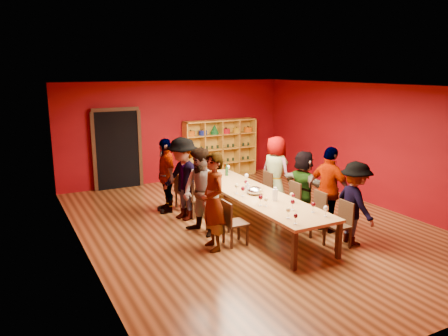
{
  "coord_description": "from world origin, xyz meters",
  "views": [
    {
      "loc": [
        -4.72,
        -7.71,
        3.35
      ],
      "look_at": [
        -0.27,
        0.83,
        1.15
      ],
      "focal_mm": 35.0,
      "sensor_mm": 36.0,
      "label": 1
    }
  ],
  "objects_px": {
    "shelving_unit": "(220,146)",
    "person_left_2": "(201,192)",
    "chair_person_left_3": "(194,196)",
    "chair_person_right_0": "(341,222)",
    "tasting_table": "(253,195)",
    "wine_bottle": "(227,171)",
    "chair_person_left_4": "(182,189)",
    "chair_person_right_3": "(264,188)",
    "chair_person_left_2": "(214,209)",
    "person_left_1": "(213,202)",
    "person_left_3": "(183,179)",
    "person_left_4": "(166,175)",
    "spittoon_bowl": "(255,191)",
    "person_right_0": "(355,203)",
    "chair_person_left_1": "(232,221)",
    "person_right_3": "(276,171)",
    "chair_person_right_1": "(316,211)",
    "person_right_1": "(329,190)",
    "chair_person_right_2": "(291,200)",
    "person_right_2": "(303,185)"
  },
  "relations": [
    {
      "from": "chair_person_right_3",
      "to": "wine_bottle",
      "type": "height_order",
      "value": "wine_bottle"
    },
    {
      "from": "person_left_1",
      "to": "chair_person_right_0",
      "type": "xyz_separation_m",
      "value": [
        2.21,
        -1.03,
        -0.44
      ]
    },
    {
      "from": "tasting_table",
      "to": "chair_person_left_2",
      "type": "xyz_separation_m",
      "value": [
        -0.91,
        0.03,
        -0.2
      ]
    },
    {
      "from": "person_left_1",
      "to": "chair_person_right_3",
      "type": "distance_m",
      "value": 2.82
    },
    {
      "from": "chair_person_left_1",
      "to": "chair_person_left_4",
      "type": "bearing_deg",
      "value": 90.0
    },
    {
      "from": "person_left_2",
      "to": "chair_person_left_1",
      "type": "bearing_deg",
      "value": 3.74
    },
    {
      "from": "shelving_unit",
      "to": "person_left_2",
      "type": "xyz_separation_m",
      "value": [
        -2.59,
        -4.28,
        -0.08
      ]
    },
    {
      "from": "person_left_4",
      "to": "spittoon_bowl",
      "type": "distance_m",
      "value": 2.32
    },
    {
      "from": "chair_person_right_3",
      "to": "chair_person_left_2",
      "type": "bearing_deg",
      "value": -152.71
    },
    {
      "from": "chair_person_right_0",
      "to": "chair_person_right_1",
      "type": "xyz_separation_m",
      "value": [
        0.0,
        0.75,
        0.0
      ]
    },
    {
      "from": "chair_person_left_3",
      "to": "chair_person_right_0",
      "type": "xyz_separation_m",
      "value": [
        1.82,
        -2.86,
        0.0
      ]
    },
    {
      "from": "chair_person_left_2",
      "to": "chair_person_right_3",
      "type": "bearing_deg",
      "value": 27.29
    },
    {
      "from": "chair_person_left_1",
      "to": "person_right_0",
      "type": "xyz_separation_m",
      "value": [
        2.14,
        -1.03,
        0.32
      ]
    },
    {
      "from": "person_left_3",
      "to": "person_right_2",
      "type": "bearing_deg",
      "value": 43.83
    },
    {
      "from": "tasting_table",
      "to": "person_right_0",
      "type": "height_order",
      "value": "person_right_0"
    },
    {
      "from": "chair_person_right_0",
      "to": "tasting_table",
      "type": "bearing_deg",
      "value": 117.41
    },
    {
      "from": "person_left_1",
      "to": "person_right_0",
      "type": "height_order",
      "value": "person_left_1"
    },
    {
      "from": "person_right_3",
      "to": "spittoon_bowl",
      "type": "bearing_deg",
      "value": 116.93
    },
    {
      "from": "person_left_4",
      "to": "spittoon_bowl",
      "type": "relative_size",
      "value": 5.41
    },
    {
      "from": "chair_person_left_1",
      "to": "person_right_3",
      "type": "height_order",
      "value": "person_right_3"
    },
    {
      "from": "chair_person_right_1",
      "to": "chair_person_right_3",
      "type": "height_order",
      "value": "same"
    },
    {
      "from": "shelving_unit",
      "to": "chair_person_left_4",
      "type": "distance_m",
      "value": 3.45
    },
    {
      "from": "chair_person_left_3",
      "to": "person_left_1",
      "type": "bearing_deg",
      "value": -102.16
    },
    {
      "from": "tasting_table",
      "to": "person_right_0",
      "type": "distance_m",
      "value": 2.15
    },
    {
      "from": "person_left_3",
      "to": "chair_person_left_1",
      "type": "bearing_deg",
      "value": -11.1
    },
    {
      "from": "chair_person_right_0",
      "to": "chair_person_right_2",
      "type": "distance_m",
      "value": 1.62
    },
    {
      "from": "person_left_4",
      "to": "spittoon_bowl",
      "type": "xyz_separation_m",
      "value": [
        1.28,
        -1.94,
        -0.06
      ]
    },
    {
      "from": "chair_person_right_3",
      "to": "spittoon_bowl",
      "type": "relative_size",
      "value": 2.72
    },
    {
      "from": "chair_person_right_1",
      "to": "person_right_1",
      "type": "xyz_separation_m",
      "value": [
        0.33,
        0.0,
        0.4
      ]
    },
    {
      "from": "tasting_table",
      "to": "chair_person_right_0",
      "type": "distance_m",
      "value": 1.99
    },
    {
      "from": "chair_person_right_2",
      "to": "person_left_3",
      "type": "bearing_deg",
      "value": 148.98
    },
    {
      "from": "shelving_unit",
      "to": "person_right_2",
      "type": "relative_size",
      "value": 1.52
    },
    {
      "from": "person_right_0",
      "to": "chair_person_left_3",
      "type": "bearing_deg",
      "value": 45.99
    },
    {
      "from": "person_right_3",
      "to": "chair_person_right_1",
      "type": "bearing_deg",
      "value": 156.41
    },
    {
      "from": "chair_person_right_0",
      "to": "chair_person_right_1",
      "type": "height_order",
      "value": "same"
    },
    {
      "from": "chair_person_right_1",
      "to": "wine_bottle",
      "type": "height_order",
      "value": "wine_bottle"
    },
    {
      "from": "person_left_2",
      "to": "chair_person_right_1",
      "type": "distance_m",
      "value": 2.38
    },
    {
      "from": "person_left_3",
      "to": "chair_person_left_4",
      "type": "distance_m",
      "value": 0.86
    },
    {
      "from": "person_left_1",
      "to": "chair_person_right_1",
      "type": "xyz_separation_m",
      "value": [
        2.21,
        -0.28,
        -0.44
      ]
    },
    {
      "from": "chair_person_left_3",
      "to": "chair_person_left_2",
      "type": "bearing_deg",
      "value": -90.0
    },
    {
      "from": "chair_person_left_4",
      "to": "chair_person_right_1",
      "type": "height_order",
      "value": "same"
    },
    {
      "from": "shelving_unit",
      "to": "person_right_2",
      "type": "xyz_separation_m",
      "value": [
        -0.16,
        -4.46,
        -0.19
      ]
    },
    {
      "from": "person_right_1",
      "to": "spittoon_bowl",
      "type": "xyz_separation_m",
      "value": [
        -1.27,
        0.87,
        -0.07
      ]
    },
    {
      "from": "person_left_1",
      "to": "person_right_0",
      "type": "xyz_separation_m",
      "value": [
        2.53,
        -1.03,
        -0.11
      ]
    },
    {
      "from": "person_left_2",
      "to": "wine_bottle",
      "type": "bearing_deg",
      "value": 120.98
    },
    {
      "from": "chair_person_right_0",
      "to": "chair_person_right_2",
      "type": "relative_size",
      "value": 1.0
    },
    {
      "from": "shelving_unit",
      "to": "chair_person_left_1",
      "type": "relative_size",
      "value": 2.7
    },
    {
      "from": "person_right_1",
      "to": "chair_person_right_3",
      "type": "bearing_deg",
      "value": -1.56
    },
    {
      "from": "person_left_3",
      "to": "person_left_2",
      "type": "bearing_deg",
      "value": -21.03
    },
    {
      "from": "chair_person_left_3",
      "to": "wine_bottle",
      "type": "height_order",
      "value": "wine_bottle"
    }
  ]
}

